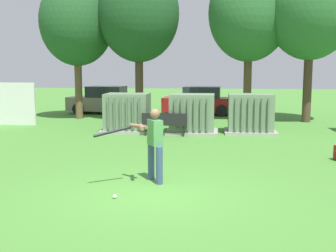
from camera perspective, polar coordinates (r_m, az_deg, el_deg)
ground_plane at (r=9.30m, az=-2.30°, el=-9.02°), size 96.00×96.00×0.00m
transformer_west at (r=18.16m, az=-5.42°, el=1.71°), size 2.10×1.70×1.62m
transformer_mid_west at (r=17.71m, az=3.23°, el=1.58°), size 2.10×1.70×1.62m
transformer_mid_east at (r=18.03m, az=10.90°, el=1.56°), size 2.10×1.70×1.62m
park_bench at (r=16.98m, az=-0.48°, el=0.47°), size 1.81×0.47×0.92m
batter at (r=10.04m, az=-2.03°, el=-2.05°), size 1.48×1.09×1.74m
sports_ball at (r=9.04m, az=-7.09°, el=-9.28°), size 0.09×0.09×0.09m
tree_left at (r=23.42m, az=-12.04°, el=13.37°), size 3.85×3.85×7.37m
tree_center_left at (r=22.34m, az=-3.93°, el=14.64°), size 4.10×4.10×7.84m
tree_center_right at (r=22.87m, az=10.75°, el=14.50°), size 4.14×4.14×7.92m
tree_right at (r=22.57m, az=18.45°, el=14.62°), size 4.23×4.23×8.08m
parked_car_leftmost at (r=25.73m, az=-8.40°, el=3.34°), size 4.34×2.21×1.62m
parked_car_left_of_center at (r=24.97m, az=4.27°, el=3.27°), size 4.26×2.04×1.62m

